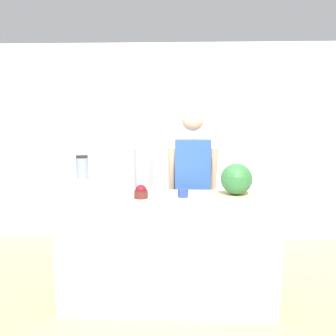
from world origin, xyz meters
TOP-DOWN VIEW (x-y plane):
  - ground_plane at (0.00, 0.00)m, footprint 14.00×14.00m
  - wall_back at (0.00, 1.96)m, footprint 8.00×0.06m
  - counter_island at (0.00, 0.31)m, footprint 1.81×0.63m
  - refrigerator at (-0.63, 1.55)m, footprint 0.77×0.73m
  - person at (0.23, 0.91)m, footprint 0.50×0.27m
  - cutting_board at (0.62, 0.39)m, footprint 0.40×0.26m
  - watermelon at (0.60, 0.38)m, footprint 0.27×0.27m
  - bowl_cherries at (-0.23, 0.27)m, footprint 0.12×0.12m
  - bowl_cream at (-0.04, 0.30)m, footprint 0.18×0.18m
  - bowl_small_blue at (0.13, 0.32)m, footprint 0.09×0.09m
  - blender at (-0.79, 0.49)m, footprint 0.15×0.15m

SIDE VIEW (x-z plane):
  - ground_plane at x=0.00m, z-range 0.00..0.00m
  - counter_island at x=0.00m, z-range 0.00..0.95m
  - refrigerator at x=-0.63m, z-range 0.00..1.66m
  - person at x=0.23m, z-range 0.04..1.76m
  - cutting_board at x=0.62m, z-range 0.95..0.96m
  - bowl_cream at x=-0.04m, z-range 0.93..1.03m
  - bowl_small_blue at x=0.13m, z-range 0.95..1.02m
  - bowl_cherries at x=-0.23m, z-range 0.94..1.05m
  - blender at x=-0.79m, z-range 0.92..1.26m
  - watermelon at x=0.60m, z-range 0.96..1.24m
  - wall_back at x=0.00m, z-range 0.00..2.60m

